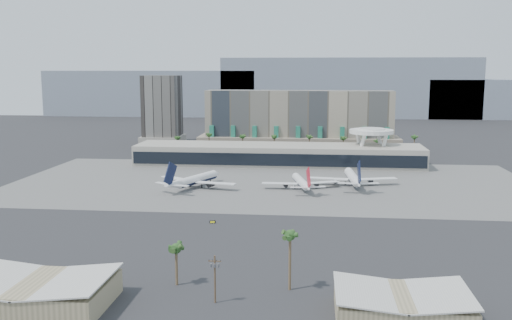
# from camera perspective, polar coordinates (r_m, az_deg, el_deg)

# --- Properties ---
(ground) EXTENTS (900.00, 900.00, 0.00)m
(ground) POSITION_cam_1_polar(r_m,az_deg,el_deg) (234.28, 0.48, -4.89)
(ground) COLOR #232326
(ground) RESTS_ON ground
(apron_pad) EXTENTS (260.00, 130.00, 0.06)m
(apron_pad) POSITION_cam_1_polar(r_m,az_deg,el_deg) (287.76, 1.53, -2.26)
(apron_pad) COLOR #5B5B59
(apron_pad) RESTS_ON ground
(mountain_ridge) EXTENTS (680.00, 60.00, 70.00)m
(mountain_ridge) POSITION_cam_1_polar(r_m,az_deg,el_deg) (696.89, 6.51, 6.80)
(mountain_ridge) COLOR gray
(mountain_ridge) RESTS_ON ground
(hotel) EXTENTS (140.00, 30.00, 42.00)m
(hotel) POSITION_cam_1_polar(r_m,az_deg,el_deg) (402.89, 4.28, 3.37)
(hotel) COLOR tan
(hotel) RESTS_ON ground
(office_tower) EXTENTS (30.00, 30.00, 52.00)m
(office_tower) POSITION_cam_1_polar(r_m,az_deg,el_deg) (443.29, -9.35, 4.59)
(office_tower) COLOR black
(office_tower) RESTS_ON ground
(terminal) EXTENTS (170.00, 32.50, 14.50)m
(terminal) POSITION_cam_1_polar(r_m,az_deg,el_deg) (340.56, 2.25, 0.61)
(terminal) COLOR #B6B0A0
(terminal) RESTS_ON ground
(saucer_structure) EXTENTS (26.00, 26.00, 21.89)m
(saucer_structure) POSITION_cam_1_polar(r_m,az_deg,el_deg) (346.06, 11.46, 2.56)
(saucer_structure) COLOR white
(saucer_structure) RESTS_ON ground
(palm_row) EXTENTS (157.80, 2.80, 13.10)m
(palm_row) POSITION_cam_1_polar(r_m,az_deg,el_deg) (374.47, 3.67, 1.98)
(palm_row) COLOR brown
(palm_row) RESTS_ON ground
(hangar_left) EXTENTS (36.65, 22.60, 7.55)m
(hangar_left) POSITION_cam_1_polar(r_m,az_deg,el_deg) (150.78, -21.24, -12.26)
(hangar_left) COLOR #8C805D
(hangar_left) RESTS_ON ground
(hangar_right) EXTENTS (30.55, 20.60, 6.89)m
(hangar_right) POSITION_cam_1_polar(r_m,az_deg,el_deg) (138.69, 14.35, -13.92)
(hangar_right) COLOR #8C805D
(hangar_right) RESTS_ON ground
(utility_pole) EXTENTS (3.20, 0.85, 12.00)m
(utility_pole) POSITION_cam_1_polar(r_m,az_deg,el_deg) (141.26, -4.14, -11.39)
(utility_pole) COLOR #4C3826
(utility_pole) RESTS_ON ground
(airliner_left) EXTENTS (40.26, 41.45, 15.31)m
(airliner_left) POSITION_cam_1_polar(r_m,az_deg,el_deg) (276.59, -6.15, -1.97)
(airliner_left) COLOR white
(airliner_left) RESTS_ON ground
(airliner_centre) EXTENTS (37.05, 38.51, 13.47)m
(airliner_centre) POSITION_cam_1_polar(r_m,az_deg,el_deg) (272.66, 4.56, -2.20)
(airliner_centre) COLOR white
(airliner_centre) RESTS_ON ground
(airliner_right) EXTENTS (43.97, 45.38, 15.66)m
(airliner_right) POSITION_cam_1_polar(r_m,az_deg,el_deg) (283.63, 9.68, -1.75)
(airliner_right) COLOR white
(airliner_right) RESTS_ON ground
(service_vehicle_a) EXTENTS (5.64, 3.98, 2.50)m
(service_vehicle_a) POSITION_cam_1_polar(r_m,az_deg,el_deg) (280.67, -8.58, -2.40)
(service_vehicle_a) COLOR white
(service_vehicle_a) RESTS_ON ground
(service_vehicle_b) EXTENTS (3.63, 2.43, 1.73)m
(service_vehicle_b) POSITION_cam_1_polar(r_m,az_deg,el_deg) (277.58, 4.15, -2.53)
(service_vehicle_b) COLOR white
(service_vehicle_b) RESTS_ON ground
(taxiway_sign) EXTENTS (2.27, 0.84, 1.03)m
(taxiway_sign) POSITION_cam_1_polar(r_m,az_deg,el_deg) (213.14, -4.36, -6.19)
(taxiway_sign) COLOR black
(taxiway_sign) RESTS_ON ground
(near_palm_a) EXTENTS (6.00, 6.00, 11.41)m
(near_palm_a) POSITION_cam_1_polar(r_m,az_deg,el_deg) (152.97, -7.98, -9.26)
(near_palm_a) COLOR brown
(near_palm_a) RESTS_ON ground
(near_palm_b) EXTENTS (6.00, 6.00, 16.04)m
(near_palm_b) POSITION_cam_1_polar(r_m,az_deg,el_deg) (147.18, 3.42, -8.09)
(near_palm_b) COLOR brown
(near_palm_b) RESTS_ON ground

